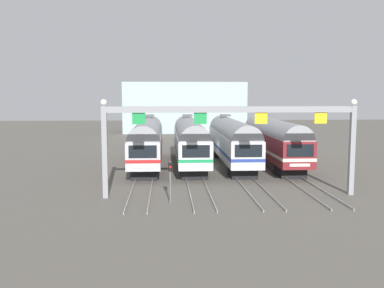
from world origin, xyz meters
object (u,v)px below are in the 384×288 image
commuter_train_white (190,140)px  catenary_gantry (231,125)px  commuter_train_stainless (147,140)px  yard_signal_mast (170,174)px  commuter_train_maroon (273,139)px  commuter_train_silver (232,140)px

commuter_train_white → catenary_gantry: 13.89m
commuter_train_stainless → yard_signal_mast: 15.52m
commuter_train_maroon → catenary_gantry: bearing=-115.7°
commuter_train_maroon → catenary_gantry: (-6.49, -13.50, 2.45)m
commuter_train_maroon → yard_signal_mast: 18.79m
commuter_train_silver → commuter_train_maroon: size_ratio=1.00×
commuter_train_stainless → yard_signal_mast: bearing=-82.0°
commuter_train_stainless → commuter_train_maroon: same height
commuter_train_stainless → commuter_train_maroon: 12.97m
commuter_train_stainless → commuter_train_silver: same height
commuter_train_white → commuter_train_maroon: size_ratio=1.00×
commuter_train_silver → commuter_train_maroon: same height
commuter_train_silver → catenary_gantry: catenary_gantry is taller
yard_signal_mast → commuter_train_silver: bearing=67.1°
catenary_gantry → commuter_train_maroon: bearing=64.3°
commuter_train_white → commuter_train_silver: 4.32m
commuter_train_stainless → commuter_train_maroon: bearing=0.0°
commuter_train_stainless → commuter_train_silver: size_ratio=1.00×
commuter_train_maroon → yard_signal_mast: size_ratio=6.34×
commuter_train_silver → commuter_train_white: bearing=180.0°
commuter_train_stainless → commuter_train_white: (4.32, 0.00, 0.00)m
commuter_train_white → catenary_gantry: catenary_gantry is taller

